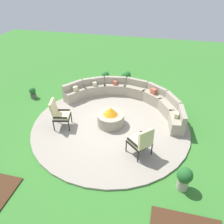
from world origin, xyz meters
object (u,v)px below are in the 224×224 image
at_px(potted_plant_1, 33,92).
at_px(fire_pit, 111,118).
at_px(lounge_chair_front_left, 59,113).
at_px(potted_plant_3, 105,77).
at_px(potted_plant_2, 126,77).
at_px(curved_stone_bench, 129,97).
at_px(lounge_chair_front_right, 142,141).
at_px(potted_plant_0, 184,178).

bearing_deg(potted_plant_1, fire_pit, -16.92).
xyz_separation_m(lounge_chair_front_left, potted_plant_3, (0.64, 3.71, -0.24)).
bearing_deg(fire_pit, potted_plant_2, 91.05).
relative_size(curved_stone_bench, lounge_chair_front_right, 4.82).
xyz_separation_m(fire_pit, potted_plant_0, (2.44, -2.17, 0.07)).
xyz_separation_m(potted_plant_2, potted_plant_3, (-0.99, -0.12, -0.04)).
bearing_deg(lounge_chair_front_right, potted_plant_0, -86.09).
distance_m(fire_pit, potted_plant_3, 3.33).
distance_m(potted_plant_0, potted_plant_2, 6.00).
bearing_deg(fire_pit, potted_plant_3, 108.33).
relative_size(fire_pit, potted_plant_1, 1.99).
height_order(fire_pit, curved_stone_bench, curved_stone_bench).
distance_m(lounge_chair_front_left, lounge_chair_front_right, 3.01).
bearing_deg(potted_plant_1, curved_stone_bench, 6.17).
height_order(potted_plant_0, potted_plant_2, potted_plant_2).
height_order(fire_pit, potted_plant_1, fire_pit).
bearing_deg(potted_plant_0, potted_plant_2, 114.58).
relative_size(fire_pit, potted_plant_2, 1.28).
bearing_deg(potted_plant_1, lounge_chair_front_right, -25.75).
xyz_separation_m(curved_stone_bench, lounge_chair_front_left, (-2.08, -2.14, 0.25)).
bearing_deg(potted_plant_3, curved_stone_bench, -47.54).
distance_m(potted_plant_1, potted_plant_2, 4.28).
relative_size(lounge_chair_front_left, potted_plant_2, 1.42).
bearing_deg(potted_plant_1, potted_plant_0, -28.17).
bearing_deg(potted_plant_2, fire_pit, -88.95).
distance_m(lounge_chair_front_right, potted_plant_3, 4.99).
bearing_deg(curved_stone_bench, potted_plant_1, -173.83).
distance_m(curved_stone_bench, potted_plant_3, 2.13).
bearing_deg(curved_stone_bench, lounge_chair_front_right, -73.46).
bearing_deg(lounge_chair_front_right, potted_plant_2, 56.97).
bearing_deg(lounge_chair_front_right, lounge_chair_front_left, 117.22).
xyz_separation_m(potted_plant_0, potted_plant_1, (-6.20, 3.32, -0.14)).
xyz_separation_m(fire_pit, lounge_chair_front_right, (1.24, -1.27, 0.26)).
distance_m(fire_pit, potted_plant_2, 3.29).
xyz_separation_m(lounge_chair_front_left, potted_plant_2, (1.63, 3.83, -0.20)).
bearing_deg(potted_plant_3, fire_pit, -71.67).
height_order(curved_stone_bench, potted_plant_2, curved_stone_bench).
bearing_deg(potted_plant_1, lounge_chair_front_left, -39.22).
height_order(fire_pit, potted_plant_3, fire_pit).
relative_size(potted_plant_2, potted_plant_3, 1.10).
height_order(fire_pit, potted_plant_2, fire_pit).
xyz_separation_m(lounge_chair_front_left, potted_plant_0, (4.13, -1.63, -0.21)).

